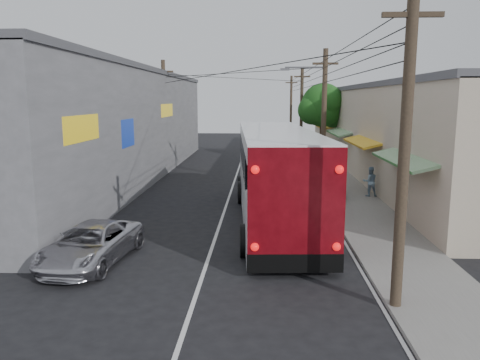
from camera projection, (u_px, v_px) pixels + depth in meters
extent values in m
plane|color=black|center=(202.00, 276.00, 14.14)|extent=(120.00, 120.00, 0.00)
cube|color=slate|center=(328.00, 173.00, 33.51)|extent=(3.00, 80.00, 0.12)
cube|color=#BAAD93|center=(386.00, 130.00, 34.77)|extent=(6.00, 40.00, 6.00)
cube|color=#4C4C51|center=(388.00, 88.00, 34.24)|extent=(6.20, 40.00, 0.30)
cube|color=#18701C|center=(406.00, 158.00, 19.19)|extent=(1.39, 6.00, 0.46)
cube|color=orange|center=(364.00, 141.00, 27.07)|extent=(1.39, 6.00, 0.46)
cube|color=#18701C|center=(341.00, 131.00, 34.94)|extent=(1.39, 6.00, 0.46)
cube|color=orange|center=(327.00, 126.00, 42.82)|extent=(1.39, 6.00, 0.46)
cube|color=#18701C|center=(317.00, 121.00, 50.69)|extent=(1.39, 6.00, 0.46)
cube|color=gray|center=(110.00, 126.00, 31.65)|extent=(7.00, 36.00, 7.00)
cube|color=#4C4C51|center=(108.00, 71.00, 31.03)|extent=(7.20, 36.00, 0.30)
cube|color=yellow|center=(81.00, 128.00, 17.59)|extent=(0.12, 3.50, 1.00)
cube|color=#1433A5|center=(127.00, 133.00, 23.60)|extent=(0.12, 2.20, 1.40)
cube|color=yellow|center=(166.00, 110.00, 33.29)|extent=(0.12, 4.00, 0.90)
cylinder|color=#473828|center=(404.00, 153.00, 11.25)|extent=(0.28, 0.28, 8.00)
cube|color=#473828|center=(413.00, 15.00, 10.70)|extent=(1.40, 0.12, 0.12)
cylinder|color=#473828|center=(324.00, 123.00, 26.01)|extent=(0.28, 0.28, 8.00)
cube|color=#473828|center=(325.00, 64.00, 25.46)|extent=(1.40, 0.12, 0.12)
cylinder|color=#473828|center=(301.00, 114.00, 40.77)|extent=(0.28, 0.28, 8.00)
cube|color=#473828|center=(302.00, 77.00, 40.23)|extent=(1.40, 0.12, 0.12)
cylinder|color=#473828|center=(291.00, 110.00, 55.54)|extent=(0.28, 0.28, 8.00)
cube|color=#473828|center=(291.00, 83.00, 54.99)|extent=(1.40, 0.12, 0.12)
cylinder|color=#473828|center=(164.00, 117.00, 33.38)|extent=(0.28, 0.28, 8.00)
cube|color=#473828|center=(163.00, 72.00, 32.83)|extent=(1.40, 0.12, 0.12)
cylinder|color=#59595E|center=(305.00, 67.00, 25.55)|extent=(2.20, 0.10, 0.10)
cube|color=#59595E|center=(285.00, 69.00, 25.62)|extent=(0.50, 0.18, 0.12)
cylinder|color=#3F2B19|center=(322.00, 139.00, 39.07)|extent=(0.44, 0.44, 4.00)
sphere|color=#1F5216|center=(323.00, 105.00, 38.59)|extent=(3.60, 3.60, 3.60)
sphere|color=#1F5216|center=(334.00, 112.00, 39.24)|extent=(2.60, 2.60, 2.60)
sphere|color=#1F5216|center=(312.00, 110.00, 38.31)|extent=(2.40, 2.40, 2.40)
sphere|color=#1F5216|center=(330.00, 100.00, 37.52)|extent=(2.20, 2.20, 2.20)
sphere|color=#1F5216|center=(318.00, 103.00, 39.46)|extent=(2.00, 2.00, 2.00)
cube|color=white|center=(275.00, 191.00, 20.43)|extent=(3.68, 13.86, 2.17)
cube|color=black|center=(274.00, 153.00, 20.72)|extent=(3.56, 11.58, 1.14)
cube|color=white|center=(276.00, 136.00, 20.02)|extent=(3.68, 13.86, 0.57)
cube|color=maroon|center=(296.00, 205.00, 13.49)|extent=(2.84, 0.26, 3.31)
cube|color=black|center=(295.00, 263.00, 13.79)|extent=(2.86, 0.29, 0.57)
sphere|color=red|center=(255.00, 247.00, 13.65)|extent=(0.25, 0.25, 0.25)
sphere|color=red|center=(337.00, 247.00, 13.69)|extent=(0.25, 0.25, 0.25)
sphere|color=red|center=(255.00, 170.00, 13.26)|extent=(0.25, 0.25, 0.25)
sphere|color=red|center=(339.00, 169.00, 13.30)|extent=(0.25, 0.25, 0.25)
cylinder|color=black|center=(245.00, 240.00, 15.81)|extent=(0.41, 1.16, 1.14)
cylinder|color=black|center=(329.00, 240.00, 15.85)|extent=(0.41, 1.16, 1.14)
cylinder|color=black|center=(241.00, 193.00, 23.92)|extent=(0.41, 1.16, 1.14)
cylinder|color=black|center=(297.00, 192.00, 23.96)|extent=(0.41, 1.16, 1.14)
cylinder|color=black|center=(241.00, 186.00, 25.61)|extent=(0.41, 1.16, 1.14)
cylinder|color=black|center=(293.00, 186.00, 25.65)|extent=(0.41, 1.16, 1.14)
imported|color=silver|center=(91.00, 244.00, 15.19)|extent=(2.66, 4.82, 1.28)
imported|color=gray|center=(311.00, 177.00, 26.56)|extent=(3.24, 6.60, 1.85)
imported|color=#232328|center=(293.00, 163.00, 34.05)|extent=(2.12, 4.32, 1.42)
imported|color=black|center=(285.00, 152.00, 41.24)|extent=(1.78, 4.03, 1.29)
imported|color=pink|center=(322.00, 172.00, 28.27)|extent=(0.69, 0.59, 1.60)
imported|color=#82A3BE|center=(370.00, 182.00, 25.11)|extent=(0.82, 0.66, 1.60)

